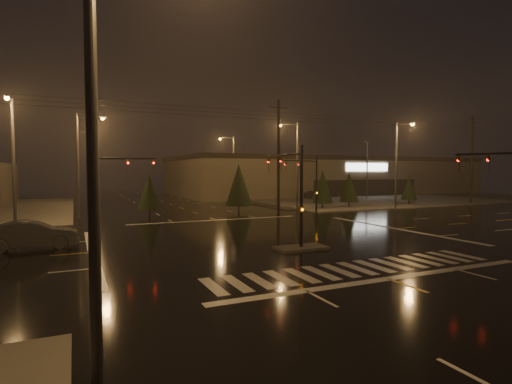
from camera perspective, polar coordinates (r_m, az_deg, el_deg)
ground at (r=26.86m, az=2.03°, el=-6.65°), size 140.00×140.00×0.00m
sidewalk_ne at (r=68.21m, az=13.37°, el=-0.82°), size 36.00×36.00×0.12m
median_island at (r=23.40m, az=6.45°, el=-7.93°), size 3.00×1.60×0.15m
crosswalk at (r=19.40m, az=14.21°, el=-10.50°), size 15.00×2.60×0.01m
stop_bar_near at (r=17.93m, az=18.30°, el=-11.68°), size 16.00×0.50×0.01m
stop_bar_far at (r=36.92m, az=-5.65°, el=-4.01°), size 16.00×0.50×0.01m
parking_lot at (r=69.90m, az=17.61°, el=-0.80°), size 50.00×24.00×0.08m
retail_building at (r=83.96m, az=9.38°, el=2.51°), size 60.20×28.30×7.20m
signal_mast_median at (r=23.79m, az=5.35°, el=1.18°), size 0.25×4.59×6.00m
signal_mast_ne at (r=40.00m, az=7.72°, el=1.95°), size 4.84×1.86×6.00m
signal_mast_nw at (r=33.90m, az=-20.57°, el=1.61°), size 4.84×1.86×6.00m
streetlight_0 at (r=8.80m, az=-20.33°, el=11.30°), size 2.77×0.32×10.00m
streetlight_1 at (r=41.70m, az=-23.70°, el=4.53°), size 2.77×0.32×10.00m
streetlight_2 at (r=57.70m, az=-23.94°, el=4.03°), size 2.77×0.32×10.00m
streetlight_3 at (r=45.90m, az=5.60°, el=4.61°), size 2.77×0.32×10.00m
streetlight_4 at (r=63.98m, az=-3.45°, el=4.16°), size 2.77×0.32×10.00m
streetlight_5 at (r=35.13m, az=-31.43°, el=4.68°), size 0.32×2.77×10.00m
streetlight_6 at (r=48.61m, az=19.66°, el=4.36°), size 0.32×2.77×10.00m
utility_pole_1 at (r=42.62m, az=3.25°, el=5.18°), size 2.20×0.32×12.00m
utility_pole_2 at (r=62.51m, az=28.44°, el=4.13°), size 2.20×0.32×12.00m
conifer_0 at (r=48.29m, az=9.47°, el=0.78°), size 2.52×2.52×4.63m
conifer_1 at (r=50.82m, az=13.16°, el=0.70°), size 2.35×2.35×4.37m
conifer_2 at (r=57.07m, az=21.02°, el=0.59°), size 2.06×2.06×3.92m
conifer_3 at (r=40.41m, az=-15.01°, el=0.03°), size 2.28×2.28×4.27m
conifer_4 at (r=44.07m, az=-2.47°, el=1.05°), size 2.96×2.96×5.32m
car_parked at (r=63.71m, az=8.13°, el=-0.42°), size 2.35×4.52×1.47m
car_crossing at (r=26.57m, az=-29.39°, el=-5.35°), size 5.06×1.93×1.65m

